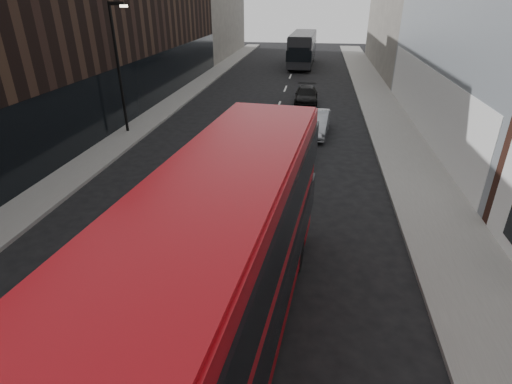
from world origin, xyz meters
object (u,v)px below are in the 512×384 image
at_px(street_lamp, 119,61).
at_px(red_bus, 222,264).
at_px(car_c, 306,95).
at_px(car_a, 295,152).
at_px(car_b, 315,123).
at_px(grey_bus, 303,48).

distance_m(street_lamp, red_bus, 17.84).
bearing_deg(car_c, car_a, -91.23).
height_order(red_bus, car_c, red_bus).
height_order(street_lamp, car_b, street_lamp).
relative_size(red_bus, car_a, 2.94).
xyz_separation_m(car_b, car_c, (-0.81, 7.52, -0.08)).
xyz_separation_m(car_a, car_c, (0.09, 12.41, -0.05)).
bearing_deg(grey_bus, car_b, -84.08).
relative_size(grey_bus, car_c, 2.69).
bearing_deg(grey_bus, car_c, -84.81).
distance_m(grey_bus, car_a, 30.50).
height_order(car_a, car_b, car_b).
xyz_separation_m(grey_bus, car_b, (1.97, -25.56, -1.25)).
bearing_deg(grey_bus, red_bus, -88.18).
relative_size(car_a, car_c, 0.92).
relative_size(street_lamp, car_a, 1.81).
height_order(street_lamp, grey_bus, street_lamp).
bearing_deg(car_a, grey_bus, 97.66).
bearing_deg(red_bus, car_a, 91.18).
relative_size(red_bus, grey_bus, 1.00).
relative_size(grey_bus, car_a, 2.93).
bearing_deg(street_lamp, car_b, 7.43).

